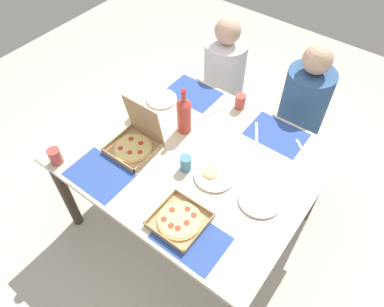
# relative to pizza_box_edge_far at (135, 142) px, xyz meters

# --- Properties ---
(ground_plane) EXTENTS (6.00, 6.00, 0.00)m
(ground_plane) POSITION_rel_pizza_box_edge_far_xyz_m (0.31, 0.16, -0.82)
(ground_plane) COLOR beige
(dining_table) EXTENTS (1.47, 1.20, 0.77)m
(dining_table) POSITION_rel_pizza_box_edge_far_xyz_m (0.31, 0.16, -0.14)
(dining_table) COLOR #3F3328
(dining_table) RESTS_ON ground_plane
(placemat_near_left) EXTENTS (0.36, 0.26, 0.00)m
(placemat_near_left) POSITION_rel_pizza_box_edge_far_xyz_m (-0.03, -0.29, -0.05)
(placemat_near_left) COLOR #2D4C9E
(placemat_near_left) RESTS_ON dining_table
(placemat_near_right) EXTENTS (0.36, 0.26, 0.00)m
(placemat_near_right) POSITION_rel_pizza_box_edge_far_xyz_m (0.64, -0.29, -0.05)
(placemat_near_right) COLOR #2D4C9E
(placemat_near_right) RESTS_ON dining_table
(placemat_far_left) EXTENTS (0.36, 0.26, 0.00)m
(placemat_far_left) POSITION_rel_pizza_box_edge_far_xyz_m (-0.03, 0.61, -0.05)
(placemat_far_left) COLOR #2D4C9E
(placemat_far_left) RESTS_ON dining_table
(placemat_far_right) EXTENTS (0.36, 0.26, 0.00)m
(placemat_far_right) POSITION_rel_pizza_box_edge_far_xyz_m (0.64, 0.61, -0.05)
(placemat_far_right) COLOR #2D4C9E
(placemat_far_right) RESTS_ON dining_table
(pizza_box_edge_far) EXTENTS (0.27, 0.27, 0.30)m
(pizza_box_edge_far) POSITION_rel_pizza_box_edge_far_xyz_m (0.00, 0.00, 0.00)
(pizza_box_edge_far) COLOR tan
(pizza_box_edge_far) RESTS_ON dining_table
(pizza_box_corner_right) EXTENTS (0.27, 0.27, 0.04)m
(pizza_box_corner_right) POSITION_rel_pizza_box_edge_far_xyz_m (0.53, -0.25, -0.04)
(pizza_box_corner_right) COLOR tan
(pizza_box_corner_right) RESTS_ON dining_table
(plate_far_left) EXTENTS (0.21, 0.21, 0.02)m
(plate_far_left) POSITION_rel_pizza_box_edge_far_xyz_m (-0.15, 0.43, -0.04)
(plate_far_left) COLOR white
(plate_far_left) RESTS_ON dining_table
(plate_near_right) EXTENTS (0.24, 0.24, 0.03)m
(plate_near_right) POSITION_rel_pizza_box_edge_far_xyz_m (0.51, 0.10, -0.04)
(plate_near_right) COLOR white
(plate_near_right) RESTS_ON dining_table
(plate_near_left) EXTENTS (0.24, 0.24, 0.02)m
(plate_near_left) POSITION_rel_pizza_box_edge_far_xyz_m (0.80, 0.12, -0.04)
(plate_near_left) COLOR white
(plate_near_left) RESTS_ON dining_table
(soda_bottle) EXTENTS (0.09, 0.09, 0.32)m
(soda_bottle) POSITION_rel_pizza_box_edge_far_xyz_m (0.15, 0.29, 0.09)
(soda_bottle) COLOR #B2382D
(soda_bottle) RESTS_ON dining_table
(cup_clear_right) EXTENTS (0.08, 0.08, 0.11)m
(cup_clear_right) POSITION_rel_pizza_box_edge_far_xyz_m (-0.18, 0.21, 0.01)
(cup_clear_right) COLOR silver
(cup_clear_right) RESTS_ON dining_table
(cup_dark) EXTENTS (0.07, 0.07, 0.10)m
(cup_dark) POSITION_rel_pizza_box_edge_far_xyz_m (0.32, 0.69, 0.00)
(cup_dark) COLOR #BF4742
(cup_dark) RESTS_ON dining_table
(cup_spare) EXTENTS (0.07, 0.07, 0.10)m
(cup_spare) POSITION_rel_pizza_box_edge_far_xyz_m (-0.29, -0.37, 0.00)
(cup_spare) COLOR #BF4742
(cup_spare) RESTS_ON dining_table
(cup_red) EXTENTS (0.07, 0.07, 0.10)m
(cup_red) POSITION_rel_pizza_box_edge_far_xyz_m (0.35, 0.05, 0.00)
(cup_red) COLOR teal
(cup_red) RESTS_ON dining_table
(knife_by_far_right) EXTENTS (0.12, 0.19, 0.00)m
(knife_by_far_right) POSITION_rel_pizza_box_edge_far_xyz_m (0.54, 0.54, -0.04)
(knife_by_far_right) COLOR #B7B7BC
(knife_by_far_right) RESTS_ON dining_table
(knife_by_near_left) EXTENTS (0.17, 0.15, 0.00)m
(knife_by_near_left) POSITION_rel_pizza_box_edge_far_xyz_m (0.84, 0.58, -0.04)
(knife_by_near_left) COLOR #B7B7BC
(knife_by_near_left) RESTS_ON dining_table
(knife_by_near_right) EXTENTS (0.10, 0.20, 0.00)m
(knife_by_near_right) POSITION_rel_pizza_box_edge_far_xyz_m (0.20, 0.52, -0.04)
(knife_by_near_right) COLOR #B7B7BC
(knife_by_near_right) RESTS_ON dining_table
(diner_left_seat) EXTENTS (0.32, 0.32, 1.15)m
(diner_left_seat) POSITION_rel_pizza_box_edge_far_xyz_m (-0.03, 1.02, -0.30)
(diner_left_seat) COLOR white
(diner_left_seat) RESTS_ON ground_plane
(diner_right_seat) EXTENTS (0.32, 0.32, 1.20)m
(diner_right_seat) POSITION_rel_pizza_box_edge_far_xyz_m (0.64, 1.02, -0.28)
(diner_right_seat) COLOR #33598C
(diner_right_seat) RESTS_ON ground_plane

